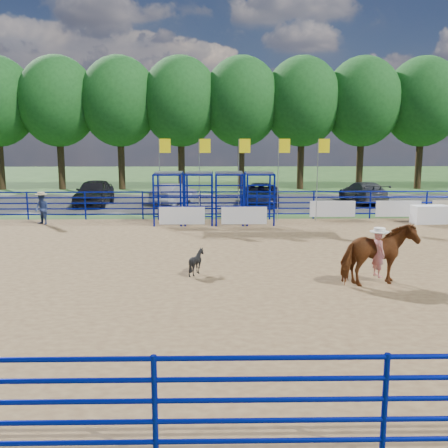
{
  "coord_description": "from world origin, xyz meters",
  "views": [
    {
      "loc": [
        -2.21,
        -15.98,
        4.22
      ],
      "look_at": [
        -1.9,
        1.0,
        1.3
      ],
      "focal_mm": 40.0,
      "sensor_mm": 36.0,
      "label": 1
    }
  ],
  "objects": [
    {
      "name": "car_b",
      "position": [
        -4.85,
        16.32,
        0.68
      ],
      "size": [
        2.97,
        4.3,
        1.34
      ],
      "primitive_type": "imported",
      "rotation": [
        0.0,
        0.0,
        2.72
      ],
      "color": "gray",
      "rests_on": "gravel_strip"
    },
    {
      "name": "car_a",
      "position": [
        -9.88,
        15.69,
        0.83
      ],
      "size": [
        2.01,
        4.87,
        1.65
      ],
      "primitive_type": "imported",
      "rotation": [
        0.0,
        0.0,
        0.01
      ],
      "color": "black",
      "rests_on": "gravel_strip"
    },
    {
      "name": "chute_assembly",
      "position": [
        -1.9,
        8.84,
        1.26
      ],
      "size": [
        19.32,
        2.41,
        4.2
      ],
      "color": "#06128E",
      "rests_on": "ground"
    },
    {
      "name": "arena_dirt",
      "position": [
        0.0,
        0.0,
        0.01
      ],
      "size": [
        30.0,
        20.0,
        0.02
      ],
      "primitive_type": "cube",
      "color": "olive",
      "rests_on": "ground"
    },
    {
      "name": "ground",
      "position": [
        0.0,
        0.0,
        0.0
      ],
      "size": [
        120.0,
        120.0,
        0.0
      ],
      "primitive_type": "plane",
      "color": "#355B24",
      "rests_on": "ground"
    },
    {
      "name": "calf",
      "position": [
        -2.79,
        -0.81,
        0.42
      ],
      "size": [
        0.91,
        0.87,
        0.79
      ],
      "primitive_type": "imported",
      "rotation": [
        0.0,
        0.0,
        1.97
      ],
      "color": "black",
      "rests_on": "arena_dirt"
    },
    {
      "name": "spectator_cowboy",
      "position": [
        -10.73,
        8.47,
        0.82
      ],
      "size": [
        0.94,
        0.91,
        1.58
      ],
      "color": "navy",
      "rests_on": "arena_dirt"
    },
    {
      "name": "perimeter_fence",
      "position": [
        0.0,
        0.0,
        0.75
      ],
      "size": [
        30.1,
        20.1,
        1.5
      ],
      "color": "#06128E",
      "rests_on": "ground"
    },
    {
      "name": "announcer_table",
      "position": [
        8.51,
        8.44,
        0.47
      ],
      "size": [
        1.75,
        0.92,
        0.9
      ],
      "primitive_type": "cube",
      "rotation": [
        0.0,
        0.0,
        0.08
      ],
      "color": "white",
      "rests_on": "arena_dirt"
    },
    {
      "name": "gravel_strip",
      "position": [
        0.0,
        17.0,
        0.01
      ],
      "size": [
        40.0,
        10.0,
        0.01
      ],
      "primitive_type": "cube",
      "color": "#66635A",
      "rests_on": "ground"
    },
    {
      "name": "treeline",
      "position": [
        0.0,
        26.0,
        7.53
      ],
      "size": [
        56.4,
        6.4,
        11.24
      ],
      "color": "#3F2B19",
      "rests_on": "ground"
    },
    {
      "name": "car_c",
      "position": [
        0.71,
        15.52,
        0.7
      ],
      "size": [
        2.84,
        5.19,
        1.38
      ],
      "primitive_type": "imported",
      "rotation": [
        0.0,
        0.0,
        -0.12
      ],
      "color": "#151935",
      "rests_on": "gravel_strip"
    },
    {
      "name": "car_d",
      "position": [
        7.55,
        16.54,
        0.71
      ],
      "size": [
        2.38,
        4.99,
        1.41
      ],
      "primitive_type": "imported",
      "rotation": [
        0.0,
        0.0,
        3.23
      ],
      "color": "#59595B",
      "rests_on": "gravel_strip"
    },
    {
      "name": "horse_and_rider",
      "position": [
        2.48,
        -2.11,
        0.97
      ],
      "size": [
        2.33,
        1.54,
        2.36
      ],
      "color": "brown",
      "rests_on": "arena_dirt"
    }
  ]
}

